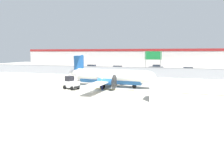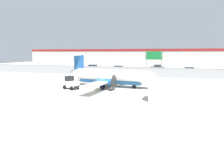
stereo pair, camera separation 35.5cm
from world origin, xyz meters
The scene contains 15 objects.
ground_plane centered at (0.00, 2.00, 0.00)m, with size 140.00×140.00×0.01m.
perimeter_fence centered at (0.00, 18.00, 1.12)m, with size 98.00×0.10×2.10m.
parking_lot_strip centered at (0.00, 29.50, 0.06)m, with size 98.00×17.00×0.12m.
background_building centered at (0.00, 47.99, 3.26)m, with size 91.00×8.10×6.50m.
commuter_airplane centered at (1.09, 3.99, 1.60)m, with size 14.20×16.07×4.92m.
baggage_tug centered at (-3.96, 0.57, 0.86)m, with size 2.56×1.98×1.88m.
ground_crew_worker centered at (0.50, 1.28, 0.95)m, with size 0.35×0.54×1.70m.
cargo_container centered at (8.88, -3.00, 1.10)m, with size 2.56×2.20×2.20m.
traffic_cone_near_left centered at (-2.61, 3.84, 0.31)m, with size 0.36×0.36×0.64m.
traffic_cone_near_right centered at (-5.58, 6.10, 0.31)m, with size 0.36×0.36×0.64m.
parked_car_0 centered at (-12.95, 29.81, 0.89)m, with size 4.23×2.07×1.58m.
parked_car_1 centered at (-4.21, 27.61, 0.89)m, with size 4.22×2.05×1.58m.
parked_car_2 centered at (5.44, 35.20, 0.89)m, with size 4.25×2.11×1.58m.
parked_car_3 centered at (13.85, 27.10, 0.89)m, with size 4.33×2.29×1.58m.
highway_sign centered at (5.85, 19.64, 4.14)m, with size 3.60×0.14×5.50m.
Camera 1 is at (9.71, -24.80, 5.23)m, focal length 32.00 mm.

